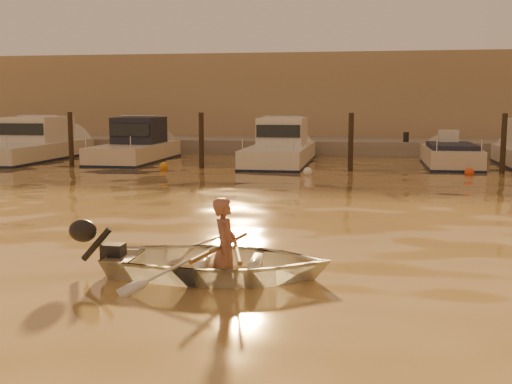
% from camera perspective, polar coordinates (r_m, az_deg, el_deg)
% --- Properties ---
extents(ground_plane, '(160.00, 160.00, 0.00)m').
position_cam_1_polar(ground_plane, '(8.82, 7.09, -7.58)').
color(ground_plane, olive).
rests_on(ground_plane, ground).
extents(dinghy, '(3.17, 2.32, 0.64)m').
position_cam_1_polar(dinghy, '(8.78, -3.40, -6.25)').
color(dinghy, silver).
rests_on(dinghy, ground_plane).
extents(person, '(0.35, 0.52, 1.39)m').
position_cam_1_polar(person, '(8.72, -2.76, -5.03)').
color(person, '#8E5847').
rests_on(person, dinghy).
extents(outboard_motor, '(0.91, 0.43, 0.70)m').
position_cam_1_polar(outboard_motor, '(9.17, -12.68, -5.31)').
color(outboard_motor, black).
rests_on(outboard_motor, dinghy).
extents(oar_port, '(0.58, 2.05, 0.13)m').
position_cam_1_polar(oar_port, '(8.69, -1.78, -4.90)').
color(oar_port, brown).
rests_on(oar_port, dinghy).
extents(oar_starboard, '(0.34, 2.09, 0.13)m').
position_cam_1_polar(oar_starboard, '(8.72, -3.08, -4.86)').
color(oar_starboard, brown).
rests_on(oar_starboard, dinghy).
extents(moored_boat_0, '(2.53, 7.94, 1.75)m').
position_cam_1_polar(moored_boat_0, '(28.15, -19.43, 4.01)').
color(moored_boat_0, beige).
rests_on(moored_boat_0, ground_plane).
extents(moored_boat_1, '(2.13, 6.38, 1.75)m').
position_cam_1_polar(moored_boat_1, '(26.23, -10.73, 4.07)').
color(moored_boat_1, beige).
rests_on(moored_boat_1, ground_plane).
extents(moored_boat_2, '(2.18, 7.34, 1.75)m').
position_cam_1_polar(moored_boat_2, '(24.77, 2.17, 3.98)').
color(moored_boat_2, silver).
rests_on(moored_boat_2, ground_plane).
extents(moored_boat_3, '(1.81, 5.31, 0.95)m').
position_cam_1_polar(moored_boat_3, '(24.76, 16.88, 2.71)').
color(moored_boat_3, beige).
rests_on(moored_boat_3, ground_plane).
extents(piling_0, '(0.18, 0.18, 2.20)m').
position_cam_1_polar(piling_0, '(24.85, -16.13, 4.32)').
color(piling_0, '#2D2319').
rests_on(piling_0, ground_plane).
extents(piling_1, '(0.18, 0.18, 2.20)m').
position_cam_1_polar(piling_1, '(23.10, -4.88, 4.35)').
color(piling_1, '#2D2319').
rests_on(piling_1, ground_plane).
extents(piling_2, '(0.18, 0.18, 2.20)m').
position_cam_1_polar(piling_2, '(22.34, 8.42, 4.17)').
color(piling_2, '#2D2319').
rests_on(piling_2, ground_plane).
extents(piling_3, '(0.18, 0.18, 2.20)m').
position_cam_1_polar(piling_3, '(22.77, 21.13, 3.79)').
color(piling_3, '#2D2319').
rests_on(piling_3, ground_plane).
extents(fender_a, '(0.30, 0.30, 0.30)m').
position_cam_1_polar(fender_a, '(25.61, -21.55, 2.38)').
color(fender_a, white).
rests_on(fender_a, ground_plane).
extents(fender_b, '(0.30, 0.30, 0.30)m').
position_cam_1_polar(fender_b, '(23.03, -8.19, 2.29)').
color(fender_b, orange).
rests_on(fender_b, ground_plane).
extents(fender_c, '(0.30, 0.30, 0.30)m').
position_cam_1_polar(fender_c, '(21.04, 4.63, 1.81)').
color(fender_c, white).
rests_on(fender_c, ground_plane).
extents(fender_d, '(0.30, 0.30, 0.30)m').
position_cam_1_polar(fender_d, '(22.01, 18.43, 1.69)').
color(fender_d, '#E3481A').
rests_on(fender_d, ground_plane).
extents(quay, '(52.00, 4.00, 1.00)m').
position_cam_1_polar(quay, '(30.07, 9.18, 3.68)').
color(quay, gray).
rests_on(quay, ground_plane).
extents(waterfront_building, '(46.00, 7.00, 4.80)m').
position_cam_1_polar(waterfront_building, '(35.49, 9.39, 7.96)').
color(waterfront_building, '#9E8466').
rests_on(waterfront_building, quay).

